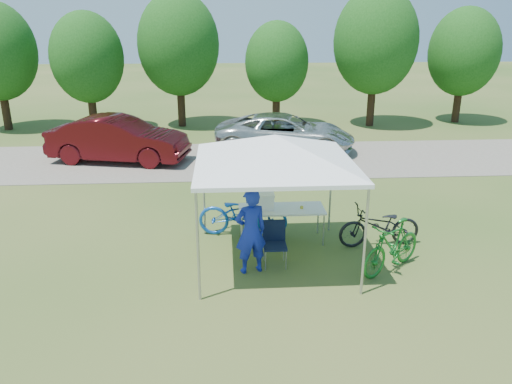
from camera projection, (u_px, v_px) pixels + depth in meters
ground at (273, 260)px, 10.67m from camera, size 100.00×100.00×0.00m
gravel_strip at (252, 160)px, 18.20m from camera, size 24.00×5.00×0.02m
canopy at (275, 139)px, 9.79m from camera, size 4.53×4.53×3.00m
treeline at (238, 50)px, 22.72m from camera, size 24.89×4.28×6.30m
folding_table at (282, 210)px, 11.36m from camera, size 1.94×0.81×0.80m
folding_chair at (275, 239)px, 10.36m from camera, size 0.48×0.49×0.93m
cooler at (263, 201)px, 11.26m from camera, size 0.49×0.34×0.36m
ice_cream_cup at (302, 207)px, 11.32m from camera, size 0.08×0.08×0.06m
cyclist at (251, 231)px, 9.90m from camera, size 0.74×0.58×1.77m
bike_blue at (243, 213)px, 11.72m from camera, size 2.17×0.97×1.10m
bike_green at (392, 246)px, 10.06m from camera, size 1.72×1.45×1.06m
bike_dark at (380, 226)px, 11.16m from camera, size 1.91×0.79×0.98m
minivan at (285, 133)px, 18.98m from camera, size 5.58×3.26×1.46m
sedan at (119, 139)px, 17.71m from camera, size 5.14×2.71×1.61m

